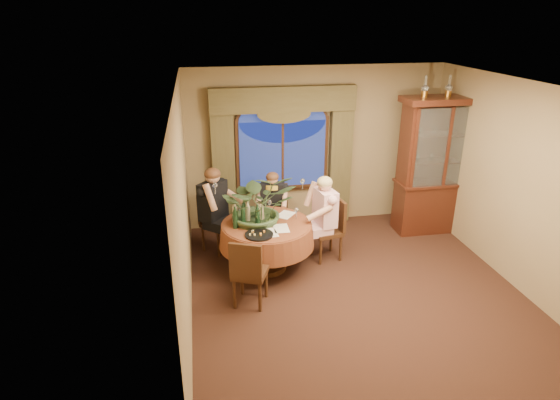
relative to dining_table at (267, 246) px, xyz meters
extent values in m
plane|color=black|center=(1.12, -0.89, -0.38)|extent=(5.00, 5.00, 0.00)
plane|color=olive|center=(1.12, 1.61, 1.02)|extent=(4.50, 0.00, 4.50)
plane|color=olive|center=(3.37, -0.89, 1.02)|extent=(0.00, 5.00, 5.00)
plane|color=white|center=(1.12, -0.89, 2.42)|extent=(5.00, 5.00, 0.00)
cube|color=#453E22|center=(-0.51, 1.49, 0.80)|extent=(0.38, 0.14, 2.32)
cube|color=#453E22|center=(1.55, 1.49, 0.80)|extent=(0.38, 0.14, 2.32)
cylinder|color=maroon|center=(0.00, 0.00, 0.00)|extent=(1.67, 1.67, 0.75)
cube|color=#33120B|center=(3.10, 0.86, 0.80)|extent=(1.45, 0.57, 2.35)
cube|color=black|center=(0.96, 0.17, 0.10)|extent=(0.49, 0.49, 0.96)
cube|color=black|center=(0.26, 0.88, 0.10)|extent=(0.52, 0.52, 0.96)
cube|color=black|center=(-0.69, 0.73, 0.10)|extent=(0.59, 0.59, 0.96)
cube|color=black|center=(-0.35, -0.85, 0.10)|extent=(0.55, 0.55, 0.96)
imported|color=#375230|center=(-0.10, 0.11, 1.03)|extent=(1.06, 1.18, 0.92)
imported|color=#445A2B|center=(0.06, -0.03, 0.40)|extent=(0.15, 0.15, 0.05)
cylinder|color=black|center=(-0.16, -0.39, 0.39)|extent=(0.40, 0.40, 0.02)
cylinder|color=tan|center=(-0.45, 0.11, 0.54)|extent=(0.07, 0.07, 0.33)
cylinder|color=black|center=(-0.31, 0.15, 0.54)|extent=(0.07, 0.07, 0.33)
cylinder|color=tan|center=(-0.26, 0.08, 0.54)|extent=(0.07, 0.07, 0.33)
cylinder|color=black|center=(-0.14, -0.06, 0.54)|extent=(0.07, 0.07, 0.33)
cylinder|color=black|center=(-0.46, -0.08, 0.54)|extent=(0.07, 0.07, 0.33)
cylinder|color=black|center=(-0.34, -0.03, 0.54)|extent=(0.07, 0.07, 0.33)
cube|color=white|center=(0.18, -0.22, 0.38)|extent=(0.22, 0.31, 0.00)
cube|color=white|center=(0.33, 0.24, 0.38)|extent=(0.35, 0.37, 0.00)
cube|color=white|center=(-0.01, -0.34, 0.38)|extent=(0.24, 0.32, 0.00)
camera|label=1|loc=(-0.90, -6.13, 3.24)|focal=30.00mm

